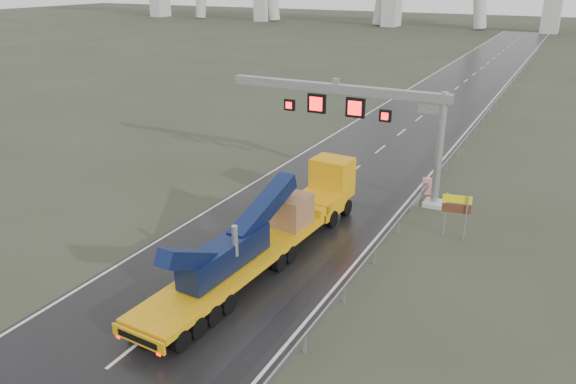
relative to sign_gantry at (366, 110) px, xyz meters
The scene contains 7 objects.
ground 18.96m from the sign_gantry, 96.67° to the right, with size 400.00×400.00×0.00m, color #2F3525.
road 22.81m from the sign_gantry, 95.46° to the left, with size 11.00×200.00×0.02m, color black.
guardrail 13.57m from the sign_gantry, 71.60° to the left, with size 0.20×140.00×1.40m, color gray, non-canonical shape.
sign_gantry is the anchor object (origin of this frame).
heavy_haul_truck 10.74m from the sign_gantry, 95.60° to the right, with size 3.47×17.49×4.08m.
exit_sign_pair 8.92m from the sign_gantry, 31.47° to the right, with size 1.52×0.32×2.63m.
striped_barrier 6.64m from the sign_gantry, 25.06° to the left, with size 0.65×0.35×1.10m, color red.
Camera 1 is at (13.78, -15.16, 13.68)m, focal length 35.00 mm.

